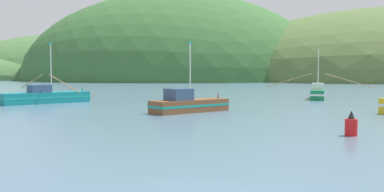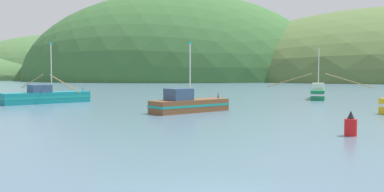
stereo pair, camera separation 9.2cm
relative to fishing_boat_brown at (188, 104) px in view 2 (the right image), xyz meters
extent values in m
ellipsoid|color=#47703D|center=(-75.97, 212.16, -0.77)|extent=(143.38, 114.71, 54.78)
ellipsoid|color=#47703D|center=(-110.43, 225.24, -0.77)|extent=(193.89, 155.11, 38.40)
ellipsoid|color=#386633|center=(-9.03, 166.47, -0.77)|extent=(151.13, 120.90, 85.93)
cube|color=brown|center=(0.15, 0.12, -0.18)|extent=(7.68, 6.93, 1.18)
cube|color=teal|center=(0.15, 0.12, -0.13)|extent=(7.76, 7.00, 0.21)
cone|color=brown|center=(2.98, 2.45, 0.76)|extent=(0.28, 0.28, 0.70)
cube|color=#334C6B|center=(-0.88, -0.73, 0.95)|extent=(2.91, 2.89, 1.10)
cylinder|color=silver|center=(0.17, 0.14, 3.05)|extent=(0.12, 0.12, 5.30)
cube|color=teal|center=(0.17, 0.14, 5.82)|extent=(0.30, 0.25, 0.20)
cube|color=#197A47|center=(18.22, 19.45, -0.10)|extent=(4.15, 8.04, 1.35)
cube|color=white|center=(18.22, 19.45, -0.03)|extent=(4.19, 8.12, 0.24)
cone|color=#197A47|center=(19.34, 22.89, 0.92)|extent=(0.25, 0.25, 0.70)
cube|color=silver|center=(18.00, 18.77, 1.05)|extent=(2.06, 2.24, 0.95)
cylinder|color=silver|center=(18.38, 19.93, 3.53)|extent=(0.12, 0.12, 5.91)
cube|color=white|center=(18.38, 19.93, 6.61)|extent=(0.14, 0.35, 0.20)
cylinder|color=#997F4C|center=(14.34, 20.71, 1.87)|extent=(6.12, 2.10, 2.10)
cylinder|color=#997F4C|center=(22.10, 18.18, 1.87)|extent=(6.12, 2.10, 2.10)
cube|color=#147F84|center=(-17.64, 11.09, -0.10)|extent=(9.45, 8.72, 1.35)
cube|color=teal|center=(-17.64, 11.09, -0.03)|extent=(9.54, 8.81, 0.24)
cone|color=#147F84|center=(-14.03, 14.26, 0.93)|extent=(0.28, 0.28, 0.70)
cube|color=#334C6B|center=(-18.26, 10.55, 1.04)|extent=(3.15, 3.13, 0.92)
cylinder|color=silver|center=(-17.15, 11.52, 3.52)|extent=(0.12, 0.12, 5.88)
cube|color=teal|center=(-17.15, 11.52, 6.58)|extent=(0.29, 0.26, 0.20)
cylinder|color=#997F4C|center=(-21.06, 14.98, 1.80)|extent=(5.33, 6.04, 1.96)
cylinder|color=#997F4C|center=(-14.22, 7.20, 1.80)|extent=(5.33, 6.04, 1.96)
cylinder|color=red|center=(9.89, -14.35, -0.27)|extent=(0.72, 0.72, 1.00)
cone|color=black|center=(9.89, -14.35, 0.48)|extent=(0.43, 0.43, 0.50)
camera|label=1|loc=(0.60, -38.14, 2.96)|focal=37.69mm
camera|label=2|loc=(0.69, -38.14, 2.96)|focal=37.69mm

